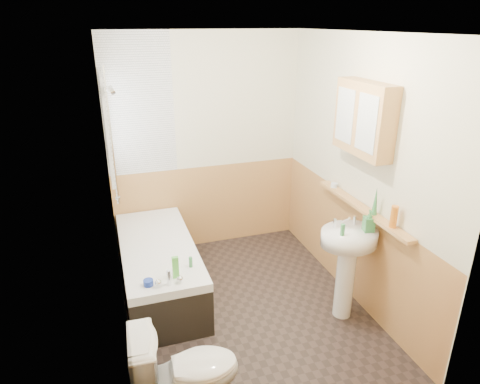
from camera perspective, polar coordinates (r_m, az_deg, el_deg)
name	(u,v)px	position (r m, az deg, el deg)	size (l,w,h in m)	color
floor	(245,308)	(4.28, 0.65, -15.16)	(2.80, 2.80, 0.00)	black
ceiling	(246,32)	(3.42, 0.84, 20.53)	(2.80, 2.80, 0.00)	white
wall_back	(206,145)	(4.96, -4.57, 6.25)	(2.20, 0.02, 2.50)	beige
wall_front	(325,273)	(2.52, 11.33, -10.54)	(2.20, 0.02, 2.50)	beige
wall_left	(112,203)	(3.50, -16.76, -1.46)	(0.02, 2.80, 2.50)	beige
wall_right	(358,174)	(4.14, 15.44, 2.33)	(0.02, 2.80, 2.50)	beige
wainscot_right	(348,245)	(4.43, 14.23, -6.87)	(0.01, 2.80, 1.00)	tan
wainscot_front	(315,372)	(3.00, 9.97, -22.54)	(2.20, 0.01, 1.00)	tan
wainscot_back	(208,206)	(5.19, -4.26, -1.81)	(2.20, 0.01, 1.00)	tan
tile_cladding_left	(114,203)	(3.50, -16.40, -1.42)	(0.01, 2.80, 2.50)	white
tile_return_back	(138,106)	(4.71, -13.44, 11.15)	(0.75, 0.01, 1.50)	white
window	(107,126)	(4.29, -17.27, 8.37)	(0.03, 0.79, 0.99)	white
bathtub	(159,267)	(4.44, -10.75, -9.77)	(0.70, 1.66, 0.68)	black
shower_riser	(111,126)	(3.80, -16.80, 8.37)	(0.10, 0.08, 1.21)	silver
toilet	(186,373)	(3.17, -7.16, -22.80)	(0.41, 0.74, 0.72)	white
sink	(347,256)	(3.97, 14.13, -8.24)	(0.52, 0.42, 1.00)	white
pine_shelf	(362,208)	(4.03, 15.91, -2.03)	(0.10, 1.38, 0.03)	tan
medicine_cabinet	(364,119)	(3.83, 16.19, 9.38)	(0.17, 0.69, 0.62)	tan
foam_can	(394,217)	(3.66, 19.83, -3.11)	(0.06, 0.06, 0.19)	orange
green_bottle	(375,201)	(3.83, 17.61, -1.15)	(0.05, 0.05, 0.25)	#388447
black_jar	(334,185)	(4.40, 12.44, 0.89)	(0.07, 0.07, 0.04)	silver
soap_bottle	(368,226)	(3.87, 16.76, -4.40)	(0.09, 0.19, 0.09)	#388447
clear_bottle	(343,230)	(3.73, 13.52, -4.93)	(0.04, 0.04, 0.10)	#388447
blue_gel	(175,267)	(3.72, -8.60, -9.91)	(0.05, 0.03, 0.20)	#59C647
cream_jar	(148,283)	(3.70, -12.12, -11.73)	(0.08, 0.08, 0.05)	#19339E
orange_bottle	(191,262)	(3.87, -6.60, -9.27)	(0.03, 0.03, 0.10)	#388447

